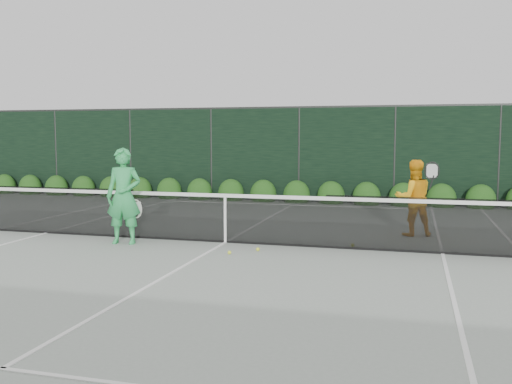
# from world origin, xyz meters

# --- Properties ---
(ground) EXTENTS (80.00, 80.00, 0.00)m
(ground) POSITION_xyz_m (0.00, 0.00, 0.00)
(ground) COLOR gray
(ground) RESTS_ON ground
(tennis_net) EXTENTS (12.90, 0.10, 1.07)m
(tennis_net) POSITION_xyz_m (-0.02, 0.00, 0.53)
(tennis_net) COLOR black
(tennis_net) RESTS_ON ground
(player_woman) EXTENTS (0.75, 0.56, 1.89)m
(player_woman) POSITION_xyz_m (-1.89, -0.60, 0.94)
(player_woman) COLOR #34B15C
(player_woman) RESTS_ON ground
(player_man) EXTENTS (0.96, 0.80, 1.62)m
(player_man) POSITION_xyz_m (3.59, 1.83, 0.81)
(player_man) COLOR #FFAF15
(player_man) RESTS_ON ground
(court_lines) EXTENTS (11.03, 23.83, 0.01)m
(court_lines) POSITION_xyz_m (0.00, 0.00, 0.01)
(court_lines) COLOR white
(court_lines) RESTS_ON ground
(windscreen_fence) EXTENTS (32.00, 21.07, 3.06)m
(windscreen_fence) POSITION_xyz_m (0.00, -2.71, 1.51)
(windscreen_fence) COLOR black
(windscreen_fence) RESTS_ON ground
(hedge_row) EXTENTS (31.66, 0.65, 0.94)m
(hedge_row) POSITION_xyz_m (-0.00, 7.15, 0.23)
(hedge_row) COLOR #13390F
(hedge_row) RESTS_ON ground
(tennis_balls) EXTENTS (2.13, 1.35, 0.07)m
(tennis_balls) POSITION_xyz_m (1.25, -0.48, 0.03)
(tennis_balls) COLOR yellow
(tennis_balls) RESTS_ON ground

